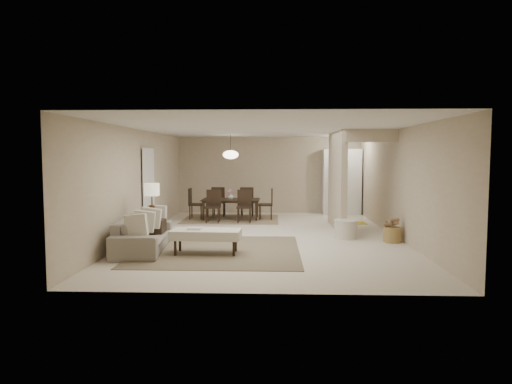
{
  "coord_description": "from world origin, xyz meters",
  "views": [
    {
      "loc": [
        0.15,
        -10.61,
        1.88
      ],
      "look_at": [
        -0.25,
        -0.1,
        1.05
      ],
      "focal_mm": 32.0,
      "sensor_mm": 36.0,
      "label": 1
    }
  ],
  "objects_px": {
    "ottoman_bench": "(206,234)",
    "round_pouf": "(346,229)",
    "side_table": "(153,232)",
    "wicker_basket": "(392,235)",
    "dining_table": "(231,209)",
    "sofa": "(143,234)",
    "pantry_cabinet": "(341,182)"
  },
  "relations": [
    {
      "from": "pantry_cabinet",
      "to": "dining_table",
      "type": "relative_size",
      "value": 1.23
    },
    {
      "from": "sofa",
      "to": "round_pouf",
      "type": "xyz_separation_m",
      "value": [
        4.26,
        1.49,
        -0.11
      ]
    },
    {
      "from": "round_pouf",
      "to": "dining_table",
      "type": "xyz_separation_m",
      "value": [
        -2.92,
        3.02,
        0.09
      ]
    },
    {
      "from": "wicker_basket",
      "to": "ottoman_bench",
      "type": "bearing_deg",
      "value": -160.9
    },
    {
      "from": "ottoman_bench",
      "to": "dining_table",
      "type": "xyz_separation_m",
      "value": [
        0.03,
        4.81,
        -0.08
      ]
    },
    {
      "from": "sofa",
      "to": "wicker_basket",
      "type": "xyz_separation_m",
      "value": [
        5.2,
        1.05,
        -0.16
      ]
    },
    {
      "from": "ottoman_bench",
      "to": "wicker_basket",
      "type": "relative_size",
      "value": 3.48
    },
    {
      "from": "ottoman_bench",
      "to": "round_pouf",
      "type": "height_order",
      "value": "ottoman_bench"
    },
    {
      "from": "ottoman_bench",
      "to": "wicker_basket",
      "type": "distance_m",
      "value": 4.12
    },
    {
      "from": "pantry_cabinet",
      "to": "sofa",
      "type": "relative_size",
      "value": 0.95
    },
    {
      "from": "sofa",
      "to": "dining_table",
      "type": "bearing_deg",
      "value": -22.04
    },
    {
      "from": "side_table",
      "to": "dining_table",
      "type": "distance_m",
      "value": 4.18
    },
    {
      "from": "pantry_cabinet",
      "to": "dining_table",
      "type": "distance_m",
      "value": 3.78
    },
    {
      "from": "sofa",
      "to": "side_table",
      "type": "height_order",
      "value": "sofa"
    },
    {
      "from": "sofa",
      "to": "wicker_basket",
      "type": "bearing_deg",
      "value": -84.08
    },
    {
      "from": "pantry_cabinet",
      "to": "ottoman_bench",
      "type": "distance_m",
      "value": 7.1
    },
    {
      "from": "ottoman_bench",
      "to": "side_table",
      "type": "xyz_separation_m",
      "value": [
        -1.26,
        0.84,
        -0.11
      ]
    },
    {
      "from": "pantry_cabinet",
      "to": "round_pouf",
      "type": "distance_m",
      "value": 4.47
    },
    {
      "from": "ottoman_bench",
      "to": "wicker_basket",
      "type": "bearing_deg",
      "value": 21.55
    },
    {
      "from": "side_table",
      "to": "sofa",
      "type": "bearing_deg",
      "value": -95.32
    },
    {
      "from": "side_table",
      "to": "wicker_basket",
      "type": "xyz_separation_m",
      "value": [
        5.15,
        0.51,
        -0.11
      ]
    },
    {
      "from": "pantry_cabinet",
      "to": "sofa",
      "type": "bearing_deg",
      "value": -129.36
    },
    {
      "from": "ottoman_bench",
      "to": "round_pouf",
      "type": "distance_m",
      "value": 3.45
    },
    {
      "from": "ottoman_bench",
      "to": "side_table",
      "type": "distance_m",
      "value": 1.52
    },
    {
      "from": "pantry_cabinet",
      "to": "round_pouf",
      "type": "relative_size",
      "value": 3.91
    },
    {
      "from": "round_pouf",
      "to": "pantry_cabinet",
      "type": "bearing_deg",
      "value": 82.99
    },
    {
      "from": "round_pouf",
      "to": "wicker_basket",
      "type": "height_order",
      "value": "round_pouf"
    },
    {
      "from": "ottoman_bench",
      "to": "side_table",
      "type": "relative_size",
      "value": 2.45
    },
    {
      "from": "side_table",
      "to": "wicker_basket",
      "type": "distance_m",
      "value": 5.18
    },
    {
      "from": "ottoman_bench",
      "to": "round_pouf",
      "type": "relative_size",
      "value": 2.52
    },
    {
      "from": "round_pouf",
      "to": "sofa",
      "type": "bearing_deg",
      "value": -160.74
    },
    {
      "from": "sofa",
      "to": "round_pouf",
      "type": "distance_m",
      "value": 4.52
    }
  ]
}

